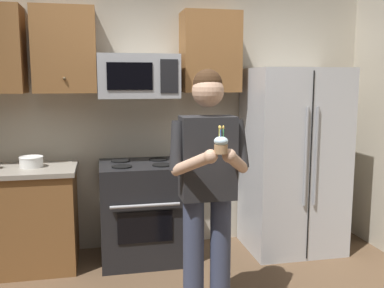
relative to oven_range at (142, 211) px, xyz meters
name	(u,v)px	position (x,y,z in m)	size (l,w,h in m)	color
wall_back	(152,119)	(0.15, 0.39, 0.84)	(4.40, 0.10, 2.60)	#B7AD99
oven_range	(142,211)	(0.00, 0.00, 0.00)	(0.76, 0.70, 0.93)	black
microwave	(138,76)	(0.00, 0.12, 1.26)	(0.74, 0.41, 0.40)	#9EA0A5
refrigerator	(293,160)	(1.50, -0.04, 0.44)	(0.90, 0.75, 1.80)	#B7BABF
cabinet_row_upper	(73,51)	(-0.57, 0.17, 1.49)	(2.78, 0.36, 0.76)	brown
bowl_large_white	(31,161)	(-0.97, 0.03, 0.51)	(0.21, 0.21, 0.10)	white
person	(208,180)	(0.37, -1.08, 0.53)	(0.60, 0.48, 1.76)	#383F59
cupcake	(221,144)	(0.37, -1.41, 0.83)	(0.09, 0.09, 0.17)	#A87F56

